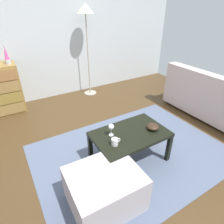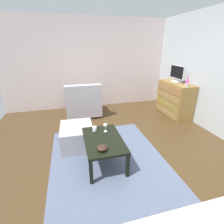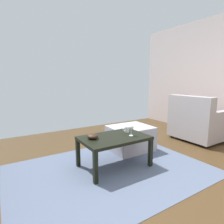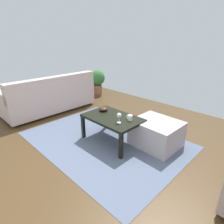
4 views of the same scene
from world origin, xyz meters
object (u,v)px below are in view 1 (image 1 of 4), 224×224
at_px(ottoman, 105,189).
at_px(standing_lamp, 86,18).
at_px(wine_glass, 111,127).
at_px(bowl_decorative, 153,127).
at_px(coffee_table, 130,136).
at_px(mug, 115,142).
at_px(lava_lamp, 6,56).
at_px(couch_large, 221,102).

distance_m(ottoman, standing_lamp, 3.18).
height_order(wine_glass, bowl_decorative, wine_glass).
bearing_deg(coffee_table, mug, -161.83).
height_order(lava_lamp, bowl_decorative, lava_lamp).
relative_size(mug, couch_large, 0.06).
relative_size(wine_glass, standing_lamp, 0.08).
distance_m(coffee_table, ottoman, 0.73).
bearing_deg(couch_large, standing_lamp, 123.88).
xyz_separation_m(lava_lamp, standing_lamp, (1.53, -0.01, 0.53)).
xyz_separation_m(wine_glass, couch_large, (2.22, -0.06, -0.22)).
bearing_deg(mug, ottoman, -135.44).
distance_m(mug, couch_large, 2.28).
relative_size(coffee_table, standing_lamp, 0.50).
relative_size(lava_lamp, wine_glass, 2.10).
relative_size(wine_glass, ottoman, 0.22).
distance_m(wine_glass, ottoman, 0.70).
bearing_deg(standing_lamp, bowl_decorative, -94.93).
height_order(coffee_table, mug, mug).
bearing_deg(lava_lamp, wine_glass, -69.64).
distance_m(couch_large, ottoman, 2.62).
xyz_separation_m(couch_large, standing_lamp, (-1.49, 2.22, 1.26)).
bearing_deg(lava_lamp, ottoman, -80.56).
height_order(bowl_decorative, couch_large, couch_large).
distance_m(coffee_table, wine_glass, 0.30).
bearing_deg(lava_lamp, standing_lamp, -0.19).
bearing_deg(ottoman, bowl_decorative, 19.65).
xyz_separation_m(mug, couch_large, (2.27, 0.12, -0.15)).
distance_m(bowl_decorative, standing_lamp, 2.59).
bearing_deg(standing_lamp, lava_lamp, 179.81).
xyz_separation_m(coffee_table, couch_large, (1.99, 0.03, -0.05)).
bearing_deg(coffee_table, wine_glass, 158.83).
distance_m(lava_lamp, coffee_table, 2.57).
xyz_separation_m(lava_lamp, couch_large, (3.02, -2.23, -0.73)).
bearing_deg(lava_lamp, coffee_table, -65.45).
bearing_deg(ottoman, standing_lamp, 67.68).
distance_m(coffee_table, couch_large, 1.99).
distance_m(lava_lamp, bowl_decorative, 2.75).
height_order(lava_lamp, mug, lava_lamp).
relative_size(lava_lamp, ottoman, 0.47).
relative_size(bowl_decorative, ottoman, 0.22).
xyz_separation_m(wine_glass, mug, (-0.06, -0.18, -0.07)).
distance_m(lava_lamp, ottoman, 2.82).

